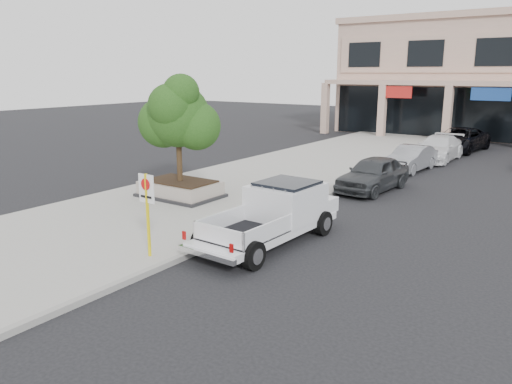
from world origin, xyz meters
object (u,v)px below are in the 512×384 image
no_parking_sign (147,204)px  curb_car_c (438,148)px  curb_car_d (459,139)px  pickup_truck (268,216)px  planter_tree (183,116)px  curb_car_b (411,159)px  planter (180,189)px  curb_car_a (373,174)px

no_parking_sign → curb_car_c: size_ratio=0.46×
curb_car_c → curb_car_d: (0.15, 4.48, 0.05)m
pickup_truck → curb_car_d: 22.46m
planter_tree → curb_car_c: (5.76, 15.41, -2.69)m
curb_car_b → curb_car_c: (0.25, 4.13, 0.05)m
curb_car_c → curb_car_d: bearing=88.9°
no_parking_sign → curb_car_d: size_ratio=0.42×
curb_car_b → curb_car_d: (0.39, 8.61, 0.10)m
pickup_truck → curb_car_d: bearing=91.9°
curb_car_c → no_parking_sign: bearing=-94.4°
planter_tree → planter: bearing=-131.0°
no_parking_sign → curb_car_b: (1.68, 16.88, -0.97)m
planter → pickup_truck: bearing=-22.4°
pickup_truck → curb_car_a: size_ratio=1.27×
pickup_truck → curb_car_a: pickup_truck is taller
pickup_truck → curb_car_c: pickup_truck is taller
pickup_truck → curb_car_b: pickup_truck is taller
pickup_truck → curb_car_c: 17.98m
planter → curb_car_d: bearing=73.2°
curb_car_b → curb_car_c: curb_car_c is taller
planter → planter_tree: size_ratio=0.80×
planter → curb_car_c: curb_car_c is taller
planter_tree → no_parking_sign: 7.01m
planter_tree → curb_car_b: (5.52, 11.28, -2.75)m
curb_car_a → curb_car_b: (-0.10, 5.38, -0.09)m
curb_car_a → curb_car_d: size_ratio=0.80×
planter → curb_car_c: size_ratio=0.64×
pickup_truck → curb_car_a: bearing=93.0°
no_parking_sign → planter: bearing=126.1°
planter_tree → pickup_truck: 6.76m
no_parking_sign → pickup_truck: no_parking_sign is taller
planter_tree → curb_car_d: size_ratio=0.72×
planter_tree → no_parking_sign: (3.84, -5.59, -1.78)m
curb_car_a → curb_car_c: 9.51m
no_parking_sign → pickup_truck: (1.88, 3.03, -0.75)m
planter_tree → curb_car_b: 12.86m
planter → pickup_truck: size_ratio=0.57×
planter → pickup_truck: 6.34m
planter → curb_car_b: 12.76m
no_parking_sign → curb_car_a: (1.78, 11.50, -0.88)m
curb_car_d → curb_car_b: bearing=-86.1°
no_parking_sign → curb_car_a: size_ratio=0.52×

